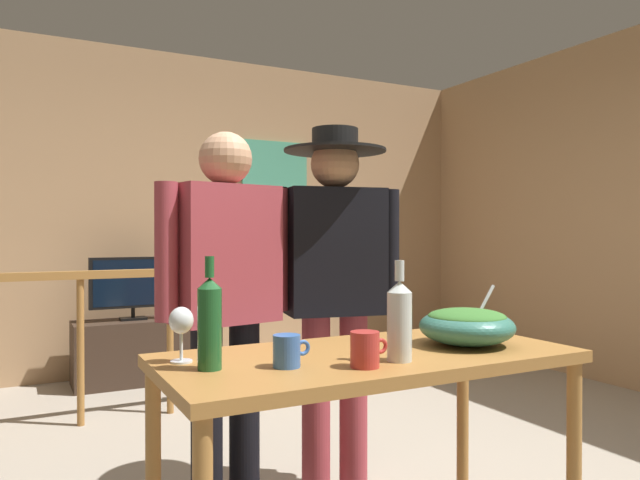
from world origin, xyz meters
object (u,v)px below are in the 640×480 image
at_px(tv_console, 133,351).
at_px(serving_table, 369,379).
at_px(wine_glass, 181,323).
at_px(mug_red, 365,349).
at_px(framed_picture, 275,166).
at_px(salad_bowl, 467,324).
at_px(flat_screen_tv, 134,283).
at_px(wine_bottle_clear, 399,319).
at_px(wine_bottle_green, 210,322).
at_px(stair_railing, 111,323).
at_px(person_standing_left, 226,288).
at_px(mug_blue, 287,351).
at_px(person_standing_right, 335,273).

distance_m(tv_console, serving_table, 3.20).
bearing_deg(wine_glass, mug_red, -34.31).
height_order(framed_picture, salad_bowl, framed_picture).
height_order(flat_screen_tv, wine_bottle_clear, wine_bottle_clear).
xyz_separation_m(framed_picture, wine_glass, (-1.73, -3.31, -0.91)).
distance_m(wine_bottle_green, mug_red, 0.46).
relative_size(stair_railing, person_standing_left, 1.77).
bearing_deg(salad_bowl, flat_screen_tv, 100.39).
bearing_deg(framed_picture, tv_console, -167.79).
distance_m(serving_table, wine_glass, 0.64).
xyz_separation_m(serving_table, mug_red, (-0.13, -0.18, 0.14)).
height_order(wine_glass, mug_blue, wine_glass).
bearing_deg(tv_console, person_standing_right, -79.22).
relative_size(framed_picture, salad_bowl, 1.93).
distance_m(stair_railing, wine_bottle_clear, 2.46).
height_order(wine_bottle_green, person_standing_right, person_standing_right).
bearing_deg(mug_red, tv_console, 91.35).
height_order(stair_railing, person_standing_right, person_standing_right).
distance_m(salad_bowl, person_standing_right, 0.78).
xyz_separation_m(flat_screen_tv, wine_bottle_clear, (0.22, -3.28, 0.12)).
relative_size(serving_table, mug_blue, 11.72).
relative_size(framed_picture, tv_console, 0.72).
xyz_separation_m(framed_picture, wine_bottle_green, (-1.68, -3.45, -0.89)).
distance_m(flat_screen_tv, wine_bottle_green, 3.15).
bearing_deg(wine_bottle_green, mug_red, -23.79).
relative_size(stair_railing, wine_bottle_clear, 9.06).
height_order(tv_console, flat_screen_tv, flat_screen_tv).
bearing_deg(stair_railing, wine_glass, -92.44).
bearing_deg(person_standing_right, wine_bottle_clear, 85.46).
distance_m(salad_bowl, person_standing_left, 0.99).
bearing_deg(wine_bottle_clear, mug_red, -169.74).
distance_m(wine_glass, person_standing_right, 1.03).
distance_m(tv_console, person_standing_left, 2.55).
bearing_deg(person_standing_right, mug_red, 77.92).
distance_m(wine_bottle_clear, mug_blue, 0.36).
height_order(serving_table, salad_bowl, salad_bowl).
distance_m(flat_screen_tv, wine_bottle_clear, 3.29).
distance_m(mug_blue, person_standing_left, 0.79).
xyz_separation_m(framed_picture, serving_table, (-1.13, -3.45, -1.12)).
height_order(framed_picture, serving_table, framed_picture).
bearing_deg(tv_console, stair_railing, -107.84).
height_order(wine_bottle_green, person_standing_left, person_standing_left).
bearing_deg(wine_bottle_clear, wine_glass, 154.21).
xyz_separation_m(stair_railing, person_standing_left, (0.24, -1.53, 0.33)).
bearing_deg(person_standing_left, wine_bottle_green, 56.57).
distance_m(serving_table, salad_bowl, 0.41).
relative_size(stair_railing, mug_blue, 24.11).
height_order(framed_picture, flat_screen_tv, framed_picture).
height_order(framed_picture, person_standing_left, framed_picture).
xyz_separation_m(framed_picture, salad_bowl, (-0.76, -3.50, -0.96)).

